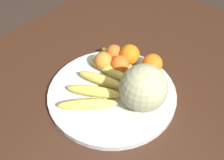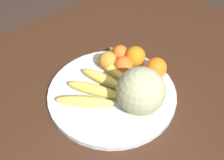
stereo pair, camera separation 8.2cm
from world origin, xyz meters
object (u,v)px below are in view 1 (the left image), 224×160
at_px(orange_mid_center, 114,53).
at_px(orange_back_right, 152,64).
at_px(orange_back_left, 120,65).
at_px(orange_top_small, 103,62).
at_px(fruit_bowl, 112,92).
at_px(orange_front_left, 143,75).
at_px(kitchen_table, 127,101).
at_px(melon, 143,88).
at_px(banana_bunch, 102,81).
at_px(orange_front_right, 130,54).

distance_m(orange_mid_center, orange_back_right, 0.15).
bearing_deg(orange_back_left, orange_top_small, -65.29).
distance_m(fruit_bowl, orange_front_left, 0.12).
xyz_separation_m(orange_mid_center, orange_top_small, (0.07, 0.00, 0.00)).
bearing_deg(orange_back_right, orange_back_left, -49.49).
bearing_deg(kitchen_table, orange_back_right, 163.52).
relative_size(melon, orange_mid_center, 2.47).
distance_m(fruit_bowl, orange_back_right, 0.17).
relative_size(orange_back_left, orange_back_right, 0.92).
bearing_deg(fruit_bowl, orange_front_left, 153.94).
bearing_deg(orange_top_small, fruit_bowl, 56.50).
relative_size(kitchen_table, melon, 9.61).
distance_m(banana_bunch, orange_front_left, 0.14).
relative_size(orange_mid_center, orange_back_right, 0.83).
bearing_deg(orange_mid_center, orange_back_right, 102.17).
relative_size(fruit_bowl, orange_front_right, 5.78).
bearing_deg(melon, orange_back_left, -116.48).
distance_m(orange_front_left, orange_front_right, 0.11).
bearing_deg(orange_mid_center, orange_top_small, 3.64).
bearing_deg(orange_back_right, melon, 22.72).
xyz_separation_m(orange_front_right, orange_top_small, (0.09, -0.05, -0.00)).
bearing_deg(banana_bunch, orange_front_right, -104.47).
bearing_deg(orange_front_right, orange_back_left, 5.15).
bearing_deg(orange_front_left, orange_top_small, -75.44).
distance_m(kitchen_table, banana_bunch, 0.14).
relative_size(orange_front_right, orange_top_small, 1.11).
bearing_deg(orange_front_right, orange_mid_center, -69.21).
bearing_deg(melon, fruit_bowl, -81.19).
bearing_deg(orange_front_right, orange_top_small, -30.05).
distance_m(melon, orange_mid_center, 0.24).
xyz_separation_m(orange_front_right, orange_back_left, (0.06, 0.01, -0.00)).
bearing_deg(orange_mid_center, orange_front_right, 110.79).
distance_m(orange_mid_center, orange_back_left, 0.07).
bearing_deg(orange_back_left, orange_mid_center, -124.04).
height_order(melon, orange_mid_center, melon).
bearing_deg(melon, orange_front_left, -145.52).
bearing_deg(banana_bunch, orange_top_small, -64.80).
bearing_deg(melon, kitchen_table, -119.14).
height_order(fruit_bowl, orange_mid_center, orange_mid_center).
height_order(orange_back_left, orange_top_small, same).
distance_m(orange_mid_center, orange_top_small, 0.07).
bearing_deg(orange_mid_center, melon, 61.17).
xyz_separation_m(banana_bunch, orange_top_small, (-0.06, -0.05, 0.01)).
bearing_deg(orange_back_right, fruit_bowl, -15.95).
xyz_separation_m(orange_front_left, orange_back_right, (-0.06, -0.00, 0.01)).
bearing_deg(orange_back_right, orange_front_right, -83.42).
distance_m(orange_front_right, orange_back_left, 0.06).
relative_size(orange_front_left, orange_top_small, 0.93).
bearing_deg(kitchen_table, banana_bunch, -42.71).
bearing_deg(orange_back_right, orange_front_left, 2.84).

